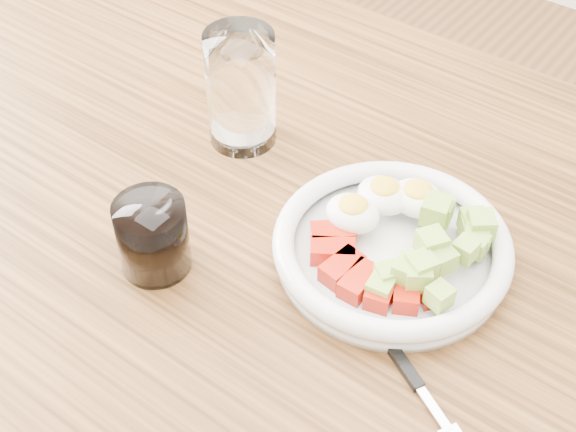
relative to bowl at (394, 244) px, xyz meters
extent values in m
cube|color=brown|center=(-0.74, 0.30, -0.43)|extent=(0.07, 0.07, 0.73)
cube|color=brown|center=(-0.09, -0.05, -0.04)|extent=(1.50, 0.90, 0.04)
cylinder|color=white|center=(0.00, 0.00, -0.02)|extent=(0.23, 0.23, 0.01)
torus|color=white|center=(0.00, 0.00, 0.00)|extent=(0.24, 0.24, 0.02)
cube|color=#B21A0B|center=(-0.06, -0.03, 0.00)|extent=(0.05, 0.05, 0.02)
cube|color=#B21A0B|center=(-0.04, -0.05, 0.00)|extent=(0.05, 0.04, 0.02)
cube|color=#B21A0B|center=(-0.02, -0.06, 0.00)|extent=(0.03, 0.05, 0.02)
cube|color=#B21A0B|center=(0.00, -0.06, 0.00)|extent=(0.03, 0.04, 0.02)
cube|color=#B21A0B|center=(0.02, -0.06, 0.00)|extent=(0.04, 0.05, 0.02)
cube|color=#B21A0B|center=(0.04, -0.05, 0.00)|extent=(0.04, 0.05, 0.02)
cube|color=#B21A0B|center=(0.06, -0.03, 0.00)|extent=(0.05, 0.05, 0.02)
ellipsoid|color=white|center=(-0.04, 0.04, 0.01)|extent=(0.06, 0.05, 0.03)
ellipsoid|color=yellow|center=(-0.04, 0.04, 0.03)|extent=(0.03, 0.03, 0.01)
ellipsoid|color=white|center=(-0.01, 0.06, 0.01)|extent=(0.06, 0.05, 0.03)
ellipsoid|color=yellow|center=(-0.01, 0.06, 0.03)|extent=(0.03, 0.03, 0.01)
ellipsoid|color=white|center=(-0.05, 0.00, 0.01)|extent=(0.06, 0.05, 0.03)
ellipsoid|color=yellow|center=(-0.05, 0.00, 0.03)|extent=(0.03, 0.03, 0.01)
cube|color=#A2C54C|center=(0.02, -0.06, 0.01)|extent=(0.03, 0.03, 0.02)
cube|color=#A2C54C|center=(0.05, -0.04, 0.02)|extent=(0.03, 0.03, 0.02)
cube|color=#A2C54C|center=(0.07, 0.04, 0.01)|extent=(0.03, 0.03, 0.02)
cube|color=#A2C54C|center=(0.06, -0.01, 0.02)|extent=(0.03, 0.03, 0.02)
cube|color=#A2C54C|center=(0.07, 0.01, 0.02)|extent=(0.02, 0.02, 0.02)
cube|color=#A2C54C|center=(0.06, 0.06, 0.02)|extent=(0.04, 0.04, 0.03)
cube|color=#A2C54C|center=(0.02, 0.05, 0.02)|extent=(0.03, 0.03, 0.03)
cube|color=#A2C54C|center=(0.04, -0.04, 0.02)|extent=(0.03, 0.03, 0.03)
cube|color=#A2C54C|center=(0.06, 0.06, 0.01)|extent=(0.04, 0.04, 0.03)
cube|color=#A2C54C|center=(0.02, 0.04, 0.02)|extent=(0.03, 0.03, 0.03)
cube|color=#A2C54C|center=(0.05, -0.03, 0.02)|extent=(0.03, 0.03, 0.02)
cube|color=#A2C54C|center=(0.02, -0.05, 0.01)|extent=(0.03, 0.03, 0.02)
cube|color=#A2C54C|center=(0.07, 0.04, 0.01)|extent=(0.02, 0.02, 0.02)
cube|color=#A2C54C|center=(0.08, -0.05, 0.02)|extent=(0.03, 0.03, 0.02)
cube|color=#A2C54C|center=(0.05, 0.06, 0.01)|extent=(0.04, 0.04, 0.03)
cube|color=#A2C54C|center=(0.04, 0.00, 0.03)|extent=(0.03, 0.03, 0.03)
cube|color=black|center=(0.07, -0.10, -0.02)|extent=(0.08, 0.05, 0.01)
cube|color=silver|center=(0.12, -0.13, -0.02)|extent=(0.05, 0.03, 0.00)
cylinder|color=white|center=(-0.25, 0.06, 0.05)|extent=(0.08, 0.08, 0.14)
cylinder|color=white|center=(-0.19, -0.15, 0.02)|extent=(0.07, 0.07, 0.08)
cylinder|color=black|center=(-0.19, -0.15, 0.02)|extent=(0.06, 0.06, 0.07)
camera|label=1|loc=(0.25, -0.51, 0.59)|focal=50.00mm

